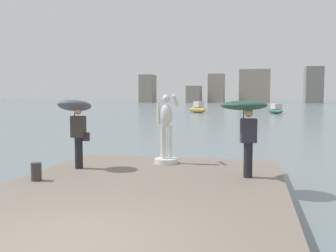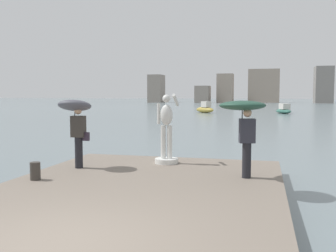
# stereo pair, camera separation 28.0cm
# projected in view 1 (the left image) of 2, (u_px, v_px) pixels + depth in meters

# --- Properties ---
(ground_plane) EXTENTS (400.00, 400.00, 0.00)m
(ground_plane) POSITION_uv_depth(u_px,v_px,m) (232.00, 116.00, 44.33)
(ground_plane) COLOR slate
(pier) EXTENTS (6.46, 10.64, 0.40)m
(pier) POSITION_uv_depth(u_px,v_px,m) (125.00, 210.00, 7.65)
(pier) COLOR slate
(pier) RESTS_ON ground
(statue_white_figure) EXTENTS (0.70, 0.91, 2.11)m
(statue_white_figure) POSITION_uv_depth(u_px,v_px,m) (166.00, 136.00, 11.63)
(statue_white_figure) COLOR silver
(statue_white_figure) RESTS_ON pier
(onlooker_left) EXTENTS (0.95, 0.99, 1.99)m
(onlooker_left) POSITION_uv_depth(u_px,v_px,m) (76.00, 115.00, 10.80)
(onlooker_left) COLOR black
(onlooker_left) RESTS_ON pier
(onlooker_right) EXTENTS (1.38, 1.38, 1.95)m
(onlooker_right) POSITION_uv_depth(u_px,v_px,m) (245.00, 114.00, 9.59)
(onlooker_right) COLOR black
(onlooker_right) RESTS_ON pier
(mooring_bollard) EXTENTS (0.25, 0.25, 0.44)m
(mooring_bollard) POSITION_uv_depth(u_px,v_px,m) (36.00, 172.00, 9.32)
(mooring_bollard) COLOR #38332D
(mooring_bollard) RESTS_ON pier
(boat_mid) EXTENTS (3.39, 3.42, 1.56)m
(boat_mid) POSITION_uv_depth(u_px,v_px,m) (198.00, 109.00, 52.73)
(boat_mid) COLOR #B2993D
(boat_mid) RESTS_ON ground
(boat_far) EXTENTS (2.53, 3.73, 1.31)m
(boat_far) POSITION_uv_depth(u_px,v_px,m) (276.00, 110.00, 50.43)
(boat_far) COLOR #336B5B
(boat_far) RESTS_ON ground
(distant_skyline) EXTENTS (66.63, 10.96, 10.46)m
(distant_skyline) POSITION_uv_depth(u_px,v_px,m) (259.00, 88.00, 116.46)
(distant_skyline) COLOR gray
(distant_skyline) RESTS_ON ground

